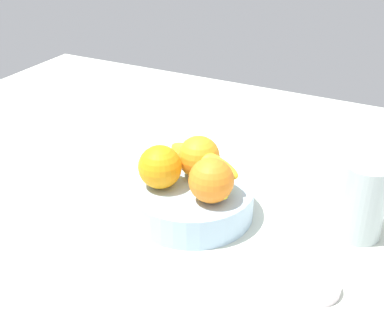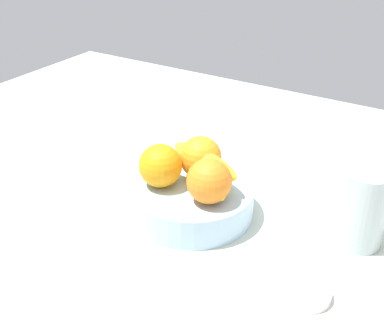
{
  "view_description": "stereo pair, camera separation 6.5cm",
  "coord_description": "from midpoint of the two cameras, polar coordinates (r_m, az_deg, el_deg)",
  "views": [
    {
      "loc": [
        35.62,
        -72.79,
        54.97
      ],
      "look_at": [
        -1.6,
        -0.59,
        9.83
      ],
      "focal_mm": 48.41,
      "sensor_mm": 36.0,
      "label": 1
    },
    {
      "loc": [
        41.31,
        -69.56,
        54.97
      ],
      "look_at": [
        -1.6,
        -0.59,
        9.83
      ],
      "focal_mm": 48.41,
      "sensor_mm": 36.0,
      "label": 2
    }
  ],
  "objects": [
    {
      "name": "banana_bunch",
      "position": [
        0.95,
        -0.71,
        -0.01
      ],
      "size": [
        17.48,
        13.56,
        6.2
      ],
      "color": "yellow",
      "rests_on": "fruit_bowl"
    },
    {
      "name": "jar_lid",
      "position": [
        0.83,
        11.17,
        -12.72
      ],
      "size": [
        7.72,
        7.72,
        1.46
      ],
      "primitive_type": "cylinder",
      "color": "white",
      "rests_on": "ground_plane"
    },
    {
      "name": "ground_plane",
      "position": [
        0.99,
        -0.92,
        -5.86
      ],
      "size": [
        180.0,
        140.0,
        3.0
      ],
      "primitive_type": "cube",
      "color": "silver"
    },
    {
      "name": "orange_front_right",
      "position": [
        0.89,
        0.04,
        -1.42
      ],
      "size": [
        7.99,
        7.99,
        7.99
      ],
      "primitive_type": "sphere",
      "color": "orange",
      "rests_on": "fruit_bowl"
    },
    {
      "name": "fruit_bowl",
      "position": [
        0.96,
        -1.94,
        -3.63
      ],
      "size": [
        22.85,
        22.85,
        5.83
      ],
      "primitive_type": "cylinder",
      "color": "#AAC7E1",
      "rests_on": "ground_plane"
    },
    {
      "name": "thermos_tumbler",
      "position": [
        0.92,
        16.4,
        -3.53
      ],
      "size": [
        7.9,
        7.9,
        14.04
      ],
      "primitive_type": "cylinder",
      "color": "#AEBCBF",
      "rests_on": "ground_plane"
    },
    {
      "name": "orange_center",
      "position": [
        0.97,
        -1.2,
        1.2
      ],
      "size": [
        7.99,
        7.99,
        7.99
      ],
      "primitive_type": "sphere",
      "color": "orange",
      "rests_on": "fruit_bowl"
    },
    {
      "name": "orange_front_left",
      "position": [
        0.94,
        -5.55,
        0.08
      ],
      "size": [
        7.99,
        7.99,
        7.99
      ],
      "primitive_type": "sphere",
      "color": "orange",
      "rests_on": "fruit_bowl"
    }
  ]
}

